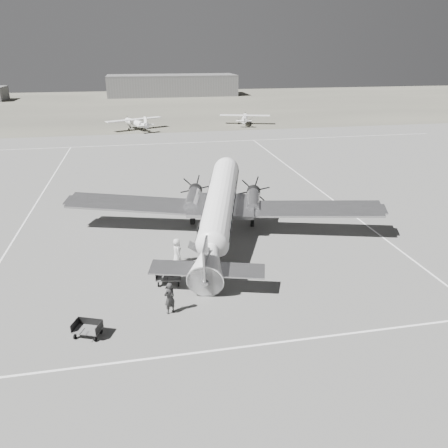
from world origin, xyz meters
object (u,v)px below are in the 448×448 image
(light_plane_right, at_px, (245,119))
(ramp_agent, at_px, (170,271))
(dc3_airliner, at_px, (219,211))
(baggage_cart_far, at_px, (87,329))
(hangar_main, at_px, (172,85))
(passenger, at_px, (177,251))
(light_plane_left, at_px, (136,124))
(baggage_cart_near, at_px, (169,277))
(ground_crew, at_px, (170,298))

(light_plane_right, relative_size, ramp_agent, 7.07)
(dc3_airliner, relative_size, baggage_cart_far, 17.43)
(hangar_main, distance_m, passenger, 124.10)
(light_plane_left, relative_size, light_plane_right, 1.08)
(baggage_cart_near, distance_m, baggage_cart_far, 6.85)
(light_plane_left, distance_m, baggage_cart_near, 60.74)
(baggage_cart_near, bearing_deg, ramp_agent, 83.44)
(baggage_cart_far, height_order, ramp_agent, ramp_agent)
(dc3_airliner, relative_size, baggage_cart_near, 15.58)
(hangar_main, relative_size, ground_crew, 20.98)
(light_plane_left, xyz_separation_m, passenger, (2.45, -57.84, -0.21))
(light_plane_left, height_order, light_plane_right, light_plane_left)
(baggage_cart_near, xyz_separation_m, baggage_cart_far, (-4.78, -4.92, -0.05))
(hangar_main, distance_m, ramp_agent, 126.69)
(baggage_cart_near, bearing_deg, light_plane_right, 81.57)
(hangar_main, height_order, dc3_airliner, hangar_main)
(dc3_airliner, xyz_separation_m, passenger, (-3.76, -3.49, -1.61))
(baggage_cart_near, bearing_deg, ground_crew, -83.76)
(light_plane_right, distance_m, passenger, 63.38)
(hangar_main, relative_size, light_plane_right, 4.03)
(ramp_agent, bearing_deg, ground_crew, -177.80)
(hangar_main, height_order, ground_crew, hangar_main)
(hangar_main, height_order, light_plane_left, hangar_main)
(light_plane_right, height_order, baggage_cart_near, light_plane_right)
(hangar_main, distance_m, light_plane_right, 64.14)
(ramp_agent, bearing_deg, light_plane_right, -11.29)
(baggage_cart_near, height_order, ramp_agent, ramp_agent)
(baggage_cart_near, xyz_separation_m, ground_crew, (-0.20, -3.48, 0.51))
(ground_crew, relative_size, ramp_agent, 1.36)
(hangar_main, xyz_separation_m, dc3_airliner, (-6.43, -120.17, -0.73))
(hangar_main, relative_size, baggage_cart_far, 27.12)
(hangar_main, relative_size, passenger, 21.76)
(passenger, bearing_deg, hangar_main, -15.08)
(ramp_agent, relative_size, passenger, 0.76)
(light_plane_right, bearing_deg, hangar_main, 114.45)
(light_plane_left, distance_m, baggage_cart_far, 65.71)
(passenger, bearing_deg, ground_crew, 160.42)
(baggage_cart_far, height_order, ground_crew, ground_crew)
(light_plane_left, height_order, ground_crew, light_plane_left)
(hangar_main, height_order, baggage_cart_far, hangar_main)
(hangar_main, relative_size, dc3_airliner, 1.56)
(dc3_airliner, distance_m, baggage_cart_far, 14.82)
(ground_crew, bearing_deg, hangar_main, -125.54)
(light_plane_left, bearing_deg, light_plane_right, -18.98)
(light_plane_left, bearing_deg, hangar_main, 53.89)
(dc3_airliner, height_order, light_plane_left, dc3_airliner)
(baggage_cart_far, bearing_deg, light_plane_left, 108.76)
(hangar_main, bearing_deg, light_plane_left, -100.87)
(dc3_airliner, height_order, ground_crew, dc3_airliner)
(dc3_airliner, relative_size, ramp_agent, 18.31)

